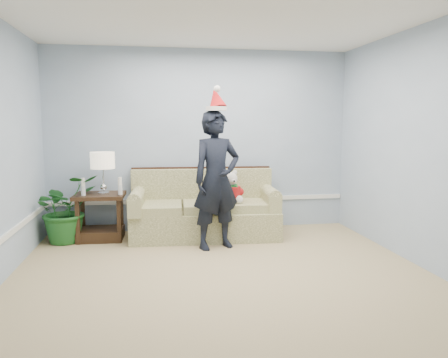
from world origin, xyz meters
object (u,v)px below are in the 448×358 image
side_table (101,222)px  man (216,180)px  sofa (204,212)px  table_lamp (103,162)px  houseplant (65,209)px  teddy_bear (231,191)px

side_table → man: bearing=-23.2°
sofa → table_lamp: (-1.39, -0.02, 0.74)m
sofa → houseplant: 1.91m
side_table → man: 1.79m
man → teddy_bear: 0.55m
side_table → table_lamp: size_ratio=1.20×
side_table → houseplant: houseplant is taller
table_lamp → houseplant: size_ratio=0.63×
houseplant → man: man is taller
side_table → man: (1.54, -0.66, 0.64)m
side_table → man: man is taller
side_table → sofa: bearing=-1.4°
side_table → teddy_bear: (1.80, -0.22, 0.42)m
teddy_bear → side_table: bearing=158.0°
sofa → houseplant: (-1.90, -0.01, 0.12)m
man → side_table: bearing=138.1°
man → sofa: bearing=79.1°
table_lamp → man: bearing=-22.3°
teddy_bear → sofa: bearing=136.8°
table_lamp → teddy_bear: 1.79m
man → teddy_bear: (0.26, 0.44, -0.22)m
table_lamp → man: 1.61m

